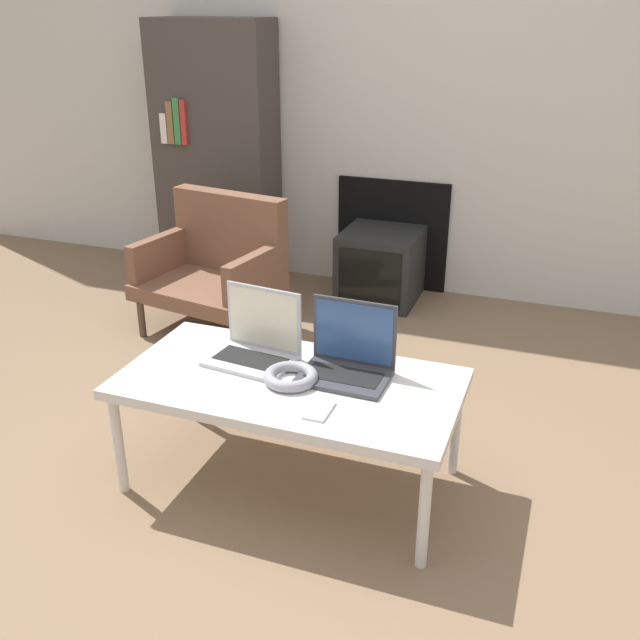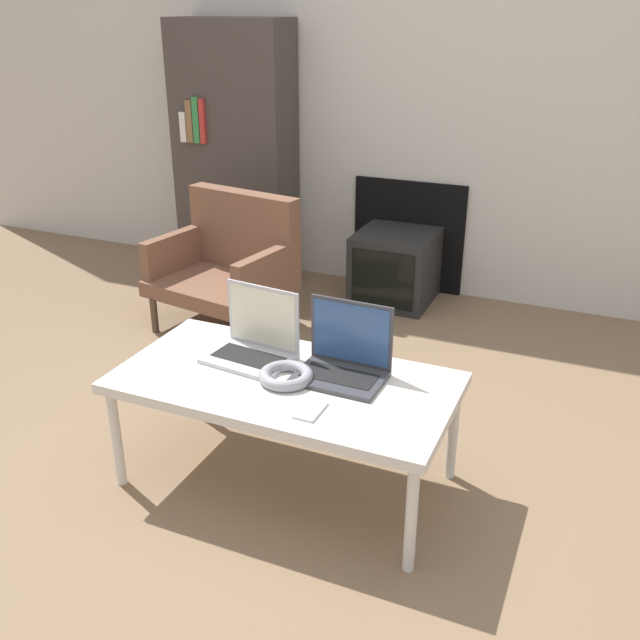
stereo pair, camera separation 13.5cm
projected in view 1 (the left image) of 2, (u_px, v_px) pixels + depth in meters
ground_plane at (275, 505)px, 2.45m from camera, size 14.00×14.00×0.00m
wall_back at (433, 62)px, 3.82m from camera, size 7.00×0.08×2.60m
table at (289, 388)px, 2.42m from camera, size 1.15×0.59×0.42m
laptop_left at (256, 343)px, 2.53m from camera, size 0.32×0.24×0.25m
laptop_right at (348, 358)px, 2.42m from camera, size 0.30×0.22×0.25m
headphones at (291, 377)px, 2.38m from camera, size 0.19×0.19×0.04m
phone at (319, 410)px, 2.21m from camera, size 0.07×0.12×0.01m
tv at (381, 266)px, 4.08m from camera, size 0.43×0.45×0.41m
armchair at (217, 261)px, 3.72m from camera, size 0.74×0.63×0.68m
bookshelf at (217, 154)px, 4.25m from camera, size 0.71×0.32×1.51m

